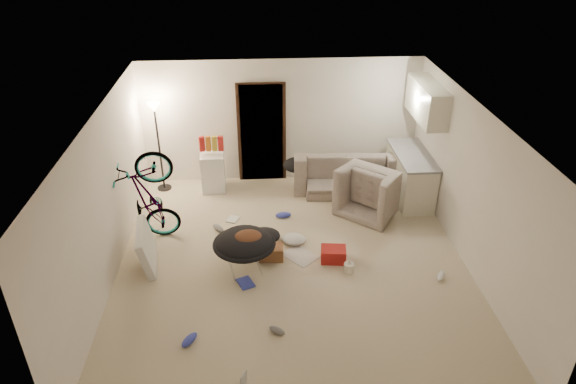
{
  "coord_description": "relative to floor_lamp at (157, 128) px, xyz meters",
  "views": [
    {
      "loc": [
        -0.52,
        -6.6,
        5.01
      ],
      "look_at": [
        -0.03,
        0.6,
        0.97
      ],
      "focal_mm": 32.0,
      "sensor_mm": 36.0,
      "label": 1
    }
  ],
  "objects": [
    {
      "name": "sofa",
      "position": [
        3.63,
        -0.2,
        -1.01
      ],
      "size": [
        2.07,
        0.92,
        0.59
      ],
      "primitive_type": "imported",
      "rotation": [
        0.0,
        0.0,
        3.08
      ],
      "color": "#3D453E",
      "rests_on": "floor"
    },
    {
      "name": "saucer_chair",
      "position": [
        1.65,
        -2.78,
        -0.9
      ],
      "size": [
        0.97,
        0.97,
        0.69
      ],
      "color": "silver",
      "rests_on": "floor"
    },
    {
      "name": "door_trim",
      "position": [
        2.0,
        0.29,
        -0.29
      ],
      "size": [
        0.97,
        0.04,
        2.1
      ],
      "primitive_type": "cube",
      "color": "black",
      "rests_on": "floor"
    },
    {
      "name": "clothes_lump_a",
      "position": [
        1.95,
        -1.99,
        -1.21
      ],
      "size": [
        0.63,
        0.56,
        0.19
      ],
      "primitive_type": "ellipsoid",
      "rotation": [
        0.0,
        0.0,
        0.13
      ],
      "color": "black",
      "rests_on": "floor"
    },
    {
      "name": "hoodie",
      "position": [
        1.7,
        -2.81,
        -0.7
      ],
      "size": [
        0.56,
        0.5,
        0.22
      ],
      "primitive_type": "ellipsoid",
      "rotation": [
        0.0,
        0.0,
        0.23
      ],
      "color": "#4D2B1A",
      "rests_on": "saucer_chair"
    },
    {
      "name": "shoe_3",
      "position": [
        2.08,
        -4.18,
        -1.26
      ],
      "size": [
        0.26,
        0.22,
        0.09
      ],
      "primitive_type": "ellipsoid",
      "rotation": [
        0.0,
        0.0,
        -0.62
      ],
      "color": "slate",
      "rests_on": "floor"
    },
    {
      "name": "floor",
      "position": [
        2.4,
        -2.65,
        -1.32
      ],
      "size": [
        5.5,
        6.0,
        0.02
      ],
      "primitive_type": "cube",
      "color": "beige",
      "rests_on": "ground"
    },
    {
      "name": "shoe_2",
      "position": [
        0.93,
        -4.28,
        -1.25
      ],
      "size": [
        0.25,
        0.3,
        0.11
      ],
      "primitive_type": "ellipsoid",
      "rotation": [
        0.0,
        0.0,
        0.98
      ],
      "color": "#313DB2",
      "rests_on": "floor"
    },
    {
      "name": "wall_front",
      "position": [
        2.4,
        -5.66,
        -0.06
      ],
      "size": [
        5.5,
        0.02,
        2.5
      ],
      "primitive_type": "cube",
      "color": "white",
      "rests_on": "floor"
    },
    {
      "name": "juicer",
      "position": [
        3.26,
        -2.94,
        -1.21
      ],
      "size": [
        0.16,
        0.16,
        0.23
      ],
      "color": "beige",
      "rests_on": "floor"
    },
    {
      "name": "snack_box_1",
      "position": [
        0.96,
        -0.1,
        -0.31
      ],
      "size": [
        0.11,
        0.09,
        0.3
      ],
      "primitive_type": "cube",
      "rotation": [
        0.0,
        0.0,
        0.16
      ],
      "color": "#CA6719",
      "rests_on": "mini_fridge"
    },
    {
      "name": "clothes_lump_c",
      "position": [
        2.47,
        -2.07,
        -1.24
      ],
      "size": [
        0.5,
        0.47,
        0.13
      ],
      "primitive_type": "ellipsoid",
      "rotation": [
        0.0,
        0.0,
        -0.36
      ],
      "color": "silver",
      "rests_on": "floor"
    },
    {
      "name": "counter_top",
      "position": [
        4.83,
        -0.65,
        -0.41
      ],
      "size": [
        0.64,
        1.54,
        0.04
      ],
      "primitive_type": "cube",
      "color": "gray",
      "rests_on": "kitchen_counter"
    },
    {
      "name": "wall_left",
      "position": [
        -0.36,
        -2.65,
        -0.06
      ],
      "size": [
        0.02,
        6.0,
        2.5
      ],
      "primitive_type": "cube",
      "color": "white",
      "rests_on": "floor"
    },
    {
      "name": "shoe_0",
      "position": [
        2.34,
        -1.27,
        -1.25
      ],
      "size": [
        0.3,
        0.15,
        0.11
      ],
      "primitive_type": "ellipsoid",
      "rotation": [
        0.0,
        0.0,
        0.1
      ],
      "color": "#313DB2",
      "rests_on": "floor"
    },
    {
      "name": "book_white",
      "position": [
        1.41,
        -1.29,
        -1.3
      ],
      "size": [
        0.27,
        0.3,
        0.02
      ],
      "primitive_type": "cube",
      "rotation": [
        0.0,
        0.0,
        -0.41
      ],
      "color": "silver",
      "rests_on": "floor"
    },
    {
      "name": "book_blue",
      "position": [
        1.65,
        -3.12,
        -1.29
      ],
      "size": [
        0.3,
        0.34,
        0.03
      ],
      "primitive_type": "cube",
      "rotation": [
        0.0,
        0.0,
        0.41
      ],
      "color": "#313DB2",
      "rests_on": "floor"
    },
    {
      "name": "snack_box_2",
      "position": [
        1.08,
        -0.1,
        -0.31
      ],
      "size": [
        0.11,
        0.08,
        0.3
      ],
      "primitive_type": "cube",
      "rotation": [
        0.0,
        0.0,
        0.14
      ],
      "color": "gold",
      "rests_on": "mini_fridge"
    },
    {
      "name": "shoe_4",
      "position": [
        4.64,
        -3.19,
        -1.26
      ],
      "size": [
        0.21,
        0.27,
        0.09
      ],
      "primitive_type": "ellipsoid",
      "rotation": [
        0.0,
        0.0,
        1.04
      ],
      "color": "white",
      "rests_on": "floor"
    },
    {
      "name": "drink_case_b",
      "position": [
        3.06,
        -2.62,
        -1.19
      ],
      "size": [
        0.43,
        0.33,
        0.23
      ],
      "primitive_type": "cube",
      "rotation": [
        0.0,
        0.0,
        -0.11
      ],
      "color": "#A81C19",
      "rests_on": "floor"
    },
    {
      "name": "wall_right",
      "position": [
        5.16,
        -2.65,
        -0.06
      ],
      "size": [
        0.02,
        6.0,
        2.5
      ],
      "primitive_type": "cube",
      "color": "white",
      "rests_on": "floor"
    },
    {
      "name": "wall_back",
      "position": [
        2.4,
        0.36,
        -0.06
      ],
      "size": [
        5.5,
        0.02,
        2.5
      ],
      "primitive_type": "cube",
      "color": "white",
      "rests_on": "floor"
    },
    {
      "name": "snack_box_3",
      "position": [
        1.2,
        -0.1,
        -0.31
      ],
      "size": [
        0.11,
        0.08,
        0.3
      ],
      "primitive_type": "cube",
      "rotation": [
        0.0,
        0.0,
        -0.09
      ],
      "color": "#A81C19",
      "rests_on": "mini_fridge"
    },
    {
      "name": "kitchen_counter",
      "position": [
        4.83,
        -0.65,
        -0.87
      ],
      "size": [
        0.6,
        1.5,
        0.88
      ],
      "primitive_type": "cube",
      "color": "silver",
      "rests_on": "floor"
    },
    {
      "name": "doorway",
      "position": [
        2.0,
        0.32,
        -0.29
      ],
      "size": [
        0.85,
        0.1,
        2.04
      ],
      "primitive_type": "cube",
      "color": "black",
      "rests_on": "floor"
    },
    {
      "name": "snack_box_0",
      "position": [
        0.84,
        -0.1,
        -0.31
      ],
      "size": [
        0.12,
        0.1,
        0.3
      ],
      "primitive_type": "cube",
      "rotation": [
        0.0,
        0.0,
        0.32
      ],
      "color": "#A81C19",
      "rests_on": "mini_fridge"
    },
    {
      "name": "sofa_drape",
      "position": [
        2.68,
        -0.2,
        -0.77
      ],
      "size": [
        0.6,
        0.51,
        0.28
      ],
      "primitive_type": "ellipsoid",
      "rotation": [
        0.0,
        0.0,
        0.09
      ],
      "color": "black",
      "rests_on": "sofa"
    },
    {
      "name": "tv_box",
      "position": [
        0.1,
        -2.49,
        -0.99
      ],
      "size": [
        0.38,
        0.99,
        0.64
      ],
      "primitive_type": "cube",
      "rotation": [
        0.0,
        -0.21,
        0.14
      ],
      "color": "silver",
      "rests_on": "floor"
    },
    {
      "name": "kitchen_uppers",
      "position": [
        4.96,
        -0.65,
        0.64
      ],
      "size": [
        0.38,
        1.4,
        0.65
      ],
      "primitive_type": "cube",
      "color": "silver",
      "rests_on": "wall_right"
    },
    {
      "name": "shoe_1",
      "position": [
        1.17,
        -1.62,
        -1.26
      ],
      "size": [
        0.26,
        0.29,
        0.1
      ],
      "primitive_type": "ellipsoid",
      "rotation": [
        0.0,
        0.0,
        -0.94
      ],
      "color": "slate",
      "rests_on": "floor"
    },
    {
      "name": "floor_lamp",
      "position": [
        0.0,
        0.0,
        0.0
      ],
      "size": [
        0.28,
        0.28,
        1.81
      ],
      "color": "black",
      "rests_on": "floor"
    },
    {
      "name": "mini_fridge",
      "position": [
        1.01,
        -0.1,
        -0.92
      ],
      "size": [
        0.47,
        0.47,
        0.77
      ],
      "primitive_type": "cube",
      "rotation": [
        0.0,
        0.0,
        0.03
      ],
      "color": "white",
      "rests_on": "floor"
    },
    {
      "name": "bicycle",
      "position": [
        0.1,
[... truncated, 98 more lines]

